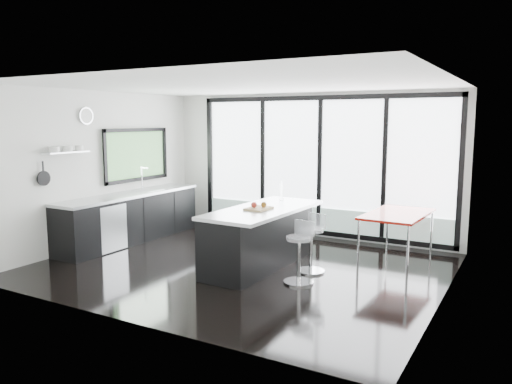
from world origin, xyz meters
The scene contains 11 objects.
floor centered at (0.00, 0.00, 0.00)m, with size 6.00×5.00×0.00m, color black.
ceiling centered at (0.00, 0.00, 2.80)m, with size 6.00×5.00×0.00m, color white.
wall_back centered at (0.27, 2.47, 1.27)m, with size 6.00×0.09×2.80m.
wall_front centered at (0.00, -2.50, 1.40)m, with size 6.00×0.00×2.80m, color silver.
wall_left centered at (-2.97, 0.27, 1.56)m, with size 0.26×5.00×2.80m.
wall_right centered at (3.00, 0.00, 1.40)m, with size 0.00×5.00×2.80m, color silver.
counter_cabinets centered at (-2.67, 0.40, 0.46)m, with size 0.69×3.24×1.36m.
island centered at (0.25, 0.14, 0.48)m, with size 1.04×2.33×1.22m.
bar_stool_near centered at (1.13, -0.30, 0.34)m, with size 0.42×0.42×0.67m, color silver.
bar_stool_far centered at (1.07, 0.27, 0.34)m, with size 0.43×0.43×0.68m, color silver.
red_table centered at (2.05, 1.47, 0.40)m, with size 0.86×1.50×0.80m, color maroon.
Camera 1 is at (3.93, -6.49, 2.27)m, focal length 35.00 mm.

